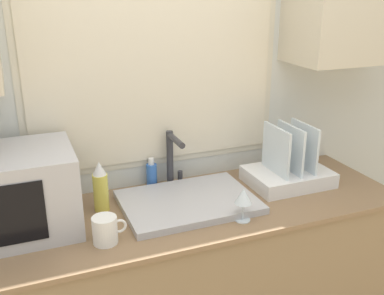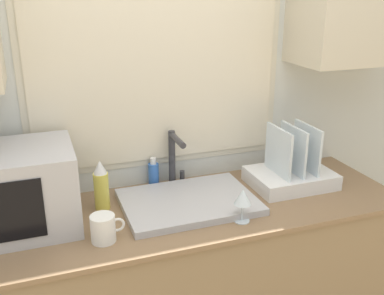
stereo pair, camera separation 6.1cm
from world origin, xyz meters
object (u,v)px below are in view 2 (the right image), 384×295
object	(u,v)px
spray_bottle	(101,186)
mug_near_sink	(104,228)
wine_glass	(243,198)
faucet	(174,155)
soap_bottle	(154,174)
dish_rack	(291,173)
microwave	(7,191)

from	to	relation	value
spray_bottle	mug_near_sink	size ratio (longest dim) A/B	1.70
mug_near_sink	wine_glass	xyz separation A→B (m)	(0.55, -0.04, 0.05)
faucet	soap_bottle	bearing A→B (deg)	159.35
dish_rack	mug_near_sink	xyz separation A→B (m)	(-0.92, -0.20, -0.01)
microwave	wine_glass	xyz separation A→B (m)	(0.87, -0.26, -0.06)
faucet	wine_glass	xyz separation A→B (m)	(0.15, -0.42, -0.06)
dish_rack	spray_bottle	bearing A→B (deg)	175.91
faucet	spray_bottle	bearing A→B (deg)	-162.45
faucet	wine_glass	bearing A→B (deg)	-70.01
faucet	mug_near_sink	bearing A→B (deg)	-136.44
microwave	spray_bottle	size ratio (longest dim) A/B	2.34
spray_bottle	mug_near_sink	bearing A→B (deg)	-98.01
microwave	dish_rack	size ratio (longest dim) A/B	1.35
spray_bottle	soap_bottle	world-z (taller)	spray_bottle
faucet	dish_rack	bearing A→B (deg)	-18.68
spray_bottle	mug_near_sink	distance (m)	0.27
spray_bottle	soap_bottle	xyz separation A→B (m)	(0.27, 0.15, -0.04)
faucet	microwave	size ratio (longest dim) A/B	0.52
mug_near_sink	wine_glass	distance (m)	0.55
faucet	spray_bottle	world-z (taller)	faucet
dish_rack	soap_bottle	size ratio (longest dim) A/B	2.69
microwave	soap_bottle	distance (m)	0.66
microwave	dish_rack	xyz separation A→B (m)	(1.24, -0.02, -0.10)
microwave	spray_bottle	distance (m)	0.37
microwave	soap_bottle	bearing A→B (deg)	17.06
faucet	mug_near_sink	distance (m)	0.56
dish_rack	wine_glass	xyz separation A→B (m)	(-0.37, -0.24, 0.04)
spray_bottle	mug_near_sink	xyz separation A→B (m)	(-0.04, -0.26, -0.05)
mug_near_sink	soap_bottle	bearing A→B (deg)	53.59
faucet	spray_bottle	size ratio (longest dim) A/B	1.22
soap_bottle	spray_bottle	bearing A→B (deg)	-150.89
microwave	soap_bottle	size ratio (longest dim) A/B	3.62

